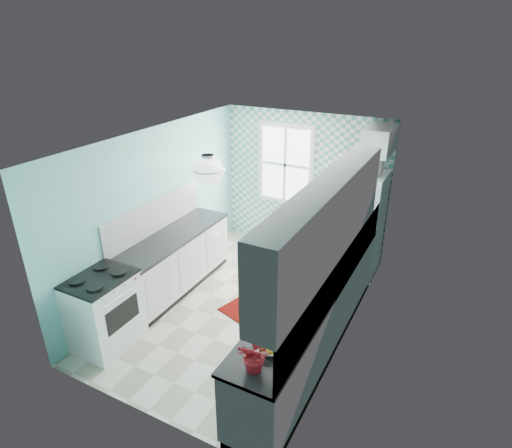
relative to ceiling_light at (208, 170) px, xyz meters
The scene contains 26 objects.
floor 2.47m from the ceiling_light, 90.00° to the left, with size 3.00×4.40×0.02m, color beige.
ceiling 0.82m from the ceiling_light, 90.00° to the left, with size 3.00×4.40×0.02m, color white.
wall_back 3.20m from the ceiling_light, 90.00° to the left, with size 3.00×0.02×2.50m, color #74C4C1.
wall_front 1.77m from the ceiling_light, 90.00° to the right, with size 3.00×0.02×2.50m, color #74C4C1.
wall_left 2.02m from the ceiling_light, 152.09° to the left, with size 0.02×4.40×2.50m, color #74C4C1.
wall_right 2.02m from the ceiling_light, 27.91° to the left, with size 0.02×4.40×2.50m, color #74C4C1.
accent_wall 3.17m from the ceiling_light, 90.00° to the left, with size 3.00×0.01×2.50m, color #549F93.
window 3.08m from the ceiling_light, 96.74° to the left, with size 1.04×0.05×1.44m.
backsplash_right 1.91m from the ceiling_light, 15.05° to the left, with size 0.02×3.60×0.51m, color white.
backsplash_left 2.00m from the ceiling_light, 154.02° to the left, with size 0.02×2.15×0.51m, color white.
upper_cabinets_right 1.41m from the ceiling_light, ahead, with size 0.33×3.20×0.90m, color white.
upper_cabinet_fridge 2.93m from the ceiling_light, 63.70° to the left, with size 0.40×0.74×0.40m, color white.
ceiling_light is the anchor object (origin of this frame).
base_cabinets_right 2.26m from the ceiling_light, 18.43° to the left, with size 0.60×3.60×0.90m, color white.
countertop_right 1.88m from the ceiling_light, 18.65° to the left, with size 0.63×3.60×0.04m, color black.
base_cabinets_left 2.34m from the ceiling_light, 148.86° to the left, with size 0.60×2.15×0.90m, color white.
countertop_left 1.97m from the ceiling_light, 148.54° to the left, with size 0.63×2.15×0.04m, color black.
fridge 3.20m from the ceiling_light, 67.02° to the left, with size 0.75×0.74×1.72m.
stove 2.29m from the ceiling_light, 148.75° to the right, with size 0.65×0.81×0.98m.
sink 2.34m from the ceiling_light, 50.22° to the left, with size 0.51×0.43×0.53m.
rug 2.47m from the ceiling_light, 83.91° to the left, with size 0.60×0.85×0.01m, color #6A0606.
dish_towel 2.38m from the ceiling_light, 53.92° to the left, with size 0.01×0.21×0.32m, color #4D9F85.
fruit_bowl 2.01m from the ceiling_light, 36.36° to the right, with size 0.29×0.29×0.07m, color white.
potted_plant 2.07m from the ceiling_light, 44.30° to the right, with size 0.29×0.25×0.33m, color #B83B26.
soap_bottle 2.42m from the ceiling_light, 52.21° to the left, with size 0.08×0.08×0.17m, color #85A3BC.
microwave 2.88m from the ceiling_light, 67.02° to the left, with size 0.56×0.38×0.31m, color silver.
Camera 1 is at (2.57, -4.60, 3.77)m, focal length 30.00 mm.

